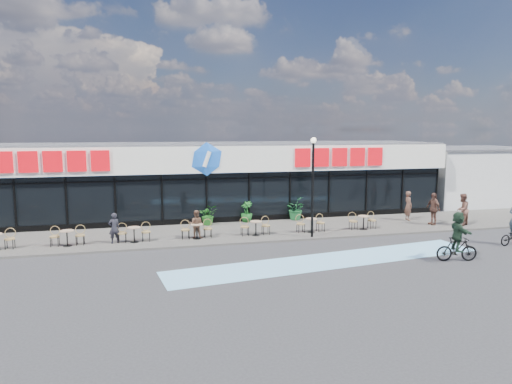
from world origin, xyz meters
TOP-DOWN VIEW (x-y plane):
  - ground at (0.00, 0.00)m, footprint 120.00×120.00m
  - sidewalk at (0.00, 4.50)m, footprint 44.00×5.00m
  - bike_lane at (4.00, -1.50)m, footprint 14.17×4.13m
  - building at (-0.00, 9.93)m, footprint 30.60×6.57m
  - neighbour_building at (20.50, 11.00)m, footprint 9.20×7.20m
  - lamp_post at (4.64, 2.30)m, footprint 0.28×0.28m
  - bistro_set_2 at (-6.97, 3.38)m, footprint 1.54×0.62m
  - bistro_set_3 at (-3.98, 3.38)m, footprint 1.54×0.62m
  - bistro_set_4 at (-0.99, 3.38)m, footprint 1.54×0.62m
  - bistro_set_5 at (1.99, 3.38)m, footprint 1.54×0.62m
  - bistro_set_6 at (4.98, 3.38)m, footprint 1.54×0.62m
  - bistro_set_7 at (7.97, 3.38)m, footprint 1.54×0.62m
  - potted_plant_left at (0.02, 6.46)m, footprint 1.07×0.94m
  - potted_plant_mid at (2.29, 6.75)m, footprint 0.95×0.95m
  - potted_plant_right at (5.22, 6.75)m, footprint 1.12×1.27m
  - patron_left at (-4.89, 3.36)m, footprint 0.62×0.51m
  - patron_right at (-1.01, 3.50)m, footprint 0.81×0.71m
  - pedestrian_a at (12.36, 3.51)m, footprint 0.51×1.09m
  - pedestrian_b at (11.69, 4.95)m, footprint 0.47×0.67m
  - pedestrian_c at (13.81, 2.93)m, footprint 1.10×1.02m
  - cyclist_a at (9.09, -2.82)m, footprint 1.76×1.59m

SIDE VIEW (x-z plane):
  - ground at x=0.00m, z-range 0.00..0.00m
  - bike_lane at x=4.00m, z-range 0.00..0.01m
  - sidewalk at x=0.00m, z-range 0.00..0.10m
  - bistro_set_2 at x=-6.97m, z-range 0.11..1.01m
  - bistro_set_3 at x=-3.98m, z-range 0.11..1.01m
  - bistro_set_4 at x=-0.99m, z-range 0.11..1.01m
  - bistro_set_5 at x=1.99m, z-range 0.11..1.01m
  - bistro_set_6 at x=4.98m, z-range 0.11..1.01m
  - bistro_set_7 at x=7.97m, z-range 0.11..1.01m
  - potted_plant_left at x=0.02m, z-range 0.10..1.24m
  - potted_plant_mid at x=2.29m, z-range 0.10..1.30m
  - potted_plant_right at x=5.22m, z-range 0.10..1.43m
  - patron_right at x=-1.01m, z-range 0.10..1.49m
  - patron_left at x=-4.89m, z-range 0.10..1.55m
  - cyclist_a at x=9.09m, z-range -0.08..2.01m
  - pedestrian_b at x=11.69m, z-range 0.10..1.84m
  - pedestrian_c at x=13.81m, z-range 0.10..1.90m
  - pedestrian_a at x=12.36m, z-range 0.10..1.92m
  - neighbour_building at x=20.50m, z-range 0.01..4.12m
  - building at x=0.00m, z-range -0.04..4.71m
  - lamp_post at x=4.64m, z-range 0.58..5.54m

